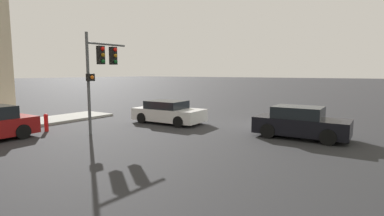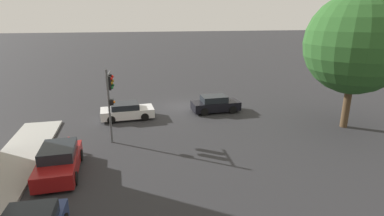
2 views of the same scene
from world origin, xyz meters
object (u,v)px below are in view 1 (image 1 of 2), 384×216
object	(u,v)px
traffic_signal	(101,64)
crossing_car_1	(168,112)
crossing_car_0	(300,123)
fire_hydrant	(46,122)

from	to	relation	value
traffic_signal	crossing_car_1	distance (m)	5.00
crossing_car_0	crossing_car_1	size ratio (longest dim) A/B	0.97
traffic_signal	crossing_car_1	size ratio (longest dim) A/B	1.14
crossing_car_1	fire_hydrant	size ratio (longest dim) A/B	4.67
fire_hydrant	traffic_signal	bearing A→B (deg)	-150.60
crossing_car_0	fire_hydrant	bearing A→B (deg)	-154.57
crossing_car_1	fire_hydrant	xyz separation A→B (m)	(3.63, 5.50, -0.15)
crossing_car_1	fire_hydrant	bearing A→B (deg)	-125.83
traffic_signal	fire_hydrant	bearing A→B (deg)	-147.11
traffic_signal	crossing_car_0	distance (m)	9.97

